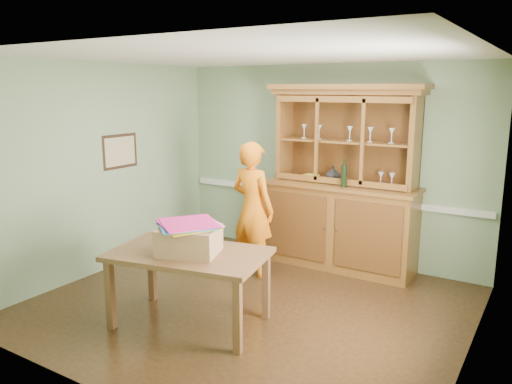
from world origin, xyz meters
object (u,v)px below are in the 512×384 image
Objects in this scene: china_hutch at (341,205)px; dining_table at (189,260)px; person at (253,209)px; cardboard_box at (189,240)px.

dining_table is at bearing -104.91° from china_hutch.
dining_table is 0.98× the size of person.
china_hutch is 1.21m from person.
dining_table is at bearing 106.48° from person.
person is at bearing -134.33° from china_hutch.
dining_table is 1.56m from person.
china_hutch reaches higher than person.
person reaches higher than dining_table.
cardboard_box is at bearing -103.90° from china_hutch.
cardboard_box is (-0.60, -2.44, 0.06)m from china_hutch.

